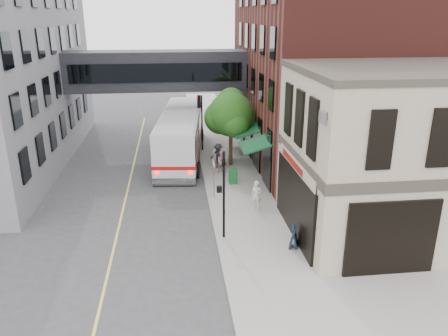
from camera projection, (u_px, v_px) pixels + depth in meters
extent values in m
plane|color=#38383A|center=(220.00, 261.00, 20.03)|extent=(120.00, 120.00, 0.00)
cube|color=gray|center=(226.00, 161.00, 33.33)|extent=(4.00, 60.00, 0.15)
cube|color=tan|center=(397.00, 156.00, 21.54)|extent=(10.00, 8.00, 8.15)
cube|color=#38332B|center=(397.00, 155.00, 21.51)|extent=(10.12, 8.12, 0.50)
cube|color=#38332B|center=(409.00, 69.00, 20.12)|extent=(10.12, 8.12, 0.30)
cube|color=black|center=(294.00, 203.00, 21.72)|extent=(0.14, 6.40, 3.40)
cube|color=black|center=(294.00, 203.00, 21.71)|extent=(0.04, 5.90, 3.00)
cube|color=maroon|center=(292.00, 162.00, 21.62)|extent=(0.03, 3.60, 0.32)
cube|color=#4E1D18|center=(330.00, 66.00, 32.84)|extent=(12.00, 18.00, 14.00)
cube|color=#0D391C|center=(242.00, 124.00, 32.24)|extent=(1.80, 13.00, 0.40)
cube|color=black|center=(157.00, 70.00, 34.37)|extent=(14.00, 3.00, 3.00)
cube|color=black|center=(157.00, 73.00, 32.92)|extent=(13.00, 0.08, 1.40)
cube|color=black|center=(158.00, 68.00, 35.82)|extent=(13.00, 0.08, 1.40)
cylinder|color=black|center=(224.00, 196.00, 21.14)|extent=(0.12, 0.12, 4.50)
cube|color=black|center=(219.00, 189.00, 21.00)|extent=(0.25, 0.22, 0.30)
imported|color=black|center=(224.00, 159.00, 20.53)|extent=(0.20, 0.16, 1.00)
cylinder|color=black|center=(202.00, 123.00, 35.18)|extent=(0.12, 0.12, 4.50)
cube|color=black|center=(199.00, 119.00, 35.04)|extent=(0.25, 0.22, 0.30)
cube|color=black|center=(199.00, 102.00, 34.57)|extent=(0.28, 0.28, 1.00)
sphere|color=#FF0C05|center=(197.00, 97.00, 34.44)|extent=(0.18, 0.18, 0.18)
cylinder|color=gray|center=(214.00, 175.00, 26.07)|extent=(0.08, 0.08, 3.00)
cube|color=white|center=(214.00, 163.00, 25.84)|extent=(0.03, 0.75, 0.22)
cube|color=#0C591E|center=(214.00, 155.00, 25.65)|extent=(0.03, 0.70, 0.18)
cube|color=#B20C0C|center=(214.00, 171.00, 26.00)|extent=(0.03, 0.30, 0.40)
cylinder|color=#382619|center=(231.00, 146.00, 31.92)|extent=(0.28, 0.28, 2.80)
sphere|color=#155217|center=(231.00, 114.00, 31.12)|extent=(3.20, 3.20, 3.20)
sphere|color=#155217|center=(241.00, 118.00, 31.81)|extent=(2.20, 2.20, 2.20)
sphere|color=#155217|center=(221.00, 118.00, 31.42)|extent=(2.40, 2.40, 2.40)
sphere|color=#155217|center=(231.00, 102.00, 31.43)|extent=(2.00, 2.00, 2.00)
cube|color=#D8CC4C|center=(129.00, 185.00, 28.83)|extent=(0.12, 40.00, 0.01)
cube|color=silver|center=(181.00, 134.00, 34.07)|extent=(4.17, 13.23, 3.28)
cube|color=black|center=(181.00, 127.00, 33.88)|extent=(4.21, 13.01, 1.19)
cube|color=#B20C0C|center=(181.00, 141.00, 34.26)|extent=(4.24, 13.26, 0.25)
cylinder|color=black|center=(156.00, 170.00, 30.01)|extent=(0.46, 1.16, 1.13)
cylinder|color=black|center=(197.00, 170.00, 30.05)|extent=(0.46, 1.16, 1.13)
cylinder|color=black|center=(169.00, 135.00, 38.54)|extent=(0.46, 1.16, 1.13)
cylinder|color=black|center=(201.00, 135.00, 38.58)|extent=(0.46, 1.16, 1.13)
imported|color=beige|center=(256.00, 195.00, 24.86)|extent=(0.71, 0.60, 1.64)
imported|color=pink|center=(222.00, 162.00, 30.53)|extent=(0.79, 0.63, 1.56)
imported|color=#22222A|center=(218.00, 156.00, 31.44)|extent=(1.35, 1.16, 1.82)
cube|color=#16622A|center=(233.00, 176.00, 28.67)|extent=(0.53, 0.48, 0.99)
cube|color=black|center=(294.00, 237.00, 20.78)|extent=(0.58, 0.71, 1.09)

